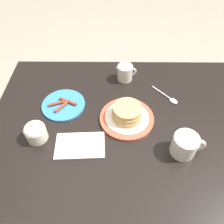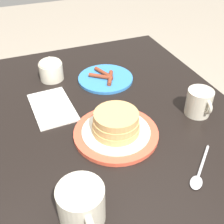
{
  "view_description": "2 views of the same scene",
  "coord_description": "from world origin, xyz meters",
  "px_view_note": "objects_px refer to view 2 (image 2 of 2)",
  "views": [
    {
      "loc": [
        -0.09,
        -0.59,
        1.5
      ],
      "look_at": [
        -0.1,
        0.02,
        0.8
      ],
      "focal_mm": 35.0,
      "sensor_mm": 36.0,
      "label": 1
    },
    {
      "loc": [
        0.5,
        -0.22,
        1.29
      ],
      "look_at": [
        -0.1,
        0.02,
        0.8
      ],
      "focal_mm": 45.0,
      "sensor_mm": 36.0,
      "label": 2
    }
  ],
  "objects_px": {
    "creamer_pitcher": "(199,101)",
    "spoon": "(199,174)",
    "sugar_bowl": "(51,69)",
    "pancake_plate": "(116,127)",
    "side_plate_bacon": "(105,78)",
    "napkin": "(52,107)",
    "coffee_mug": "(82,205)"
  },
  "relations": [
    {
      "from": "side_plate_bacon",
      "to": "spoon",
      "type": "bearing_deg",
      "value": 6.0
    },
    {
      "from": "sugar_bowl",
      "to": "spoon",
      "type": "xyz_separation_m",
      "value": [
        0.56,
        0.23,
        -0.04
      ]
    },
    {
      "from": "coffee_mug",
      "to": "creamer_pitcher",
      "type": "distance_m",
      "value": 0.47
    },
    {
      "from": "napkin",
      "to": "sugar_bowl",
      "type": "bearing_deg",
      "value": 168.06
    },
    {
      "from": "pancake_plate",
      "to": "side_plate_bacon",
      "type": "relative_size",
      "value": 1.2
    },
    {
      "from": "coffee_mug",
      "to": "napkin",
      "type": "bearing_deg",
      "value": 176.93
    },
    {
      "from": "creamer_pitcher",
      "to": "napkin",
      "type": "height_order",
      "value": "creamer_pitcher"
    },
    {
      "from": "pancake_plate",
      "to": "creamer_pitcher",
      "type": "height_order",
      "value": "creamer_pitcher"
    },
    {
      "from": "creamer_pitcher",
      "to": "spoon",
      "type": "distance_m",
      "value": 0.25
    },
    {
      "from": "coffee_mug",
      "to": "napkin",
      "type": "relative_size",
      "value": 0.64
    },
    {
      "from": "sugar_bowl",
      "to": "napkin",
      "type": "relative_size",
      "value": 0.44
    },
    {
      "from": "napkin",
      "to": "side_plate_bacon",
      "type": "bearing_deg",
      "value": 114.62
    },
    {
      "from": "creamer_pitcher",
      "to": "pancake_plate",
      "type": "bearing_deg",
      "value": -89.58
    },
    {
      "from": "side_plate_bacon",
      "to": "sugar_bowl",
      "type": "distance_m",
      "value": 0.19
    },
    {
      "from": "pancake_plate",
      "to": "creamer_pitcher",
      "type": "relative_size",
      "value": 2.08
    },
    {
      "from": "napkin",
      "to": "creamer_pitcher",
      "type": "bearing_deg",
      "value": 65.14
    },
    {
      "from": "pancake_plate",
      "to": "spoon",
      "type": "bearing_deg",
      "value": 32.17
    },
    {
      "from": "coffee_mug",
      "to": "napkin",
      "type": "xyz_separation_m",
      "value": [
        -0.4,
        0.02,
        -0.04
      ]
    },
    {
      "from": "spoon",
      "to": "creamer_pitcher",
      "type": "bearing_deg",
      "value": 146.17
    },
    {
      "from": "creamer_pitcher",
      "to": "sugar_bowl",
      "type": "xyz_separation_m",
      "value": [
        -0.36,
        -0.36,
        -0.0
      ]
    },
    {
      "from": "side_plate_bacon",
      "to": "creamer_pitcher",
      "type": "distance_m",
      "value": 0.34
    },
    {
      "from": "coffee_mug",
      "to": "spoon",
      "type": "relative_size",
      "value": 1.02
    },
    {
      "from": "side_plate_bacon",
      "to": "creamer_pitcher",
      "type": "height_order",
      "value": "creamer_pitcher"
    },
    {
      "from": "creamer_pitcher",
      "to": "napkin",
      "type": "xyz_separation_m",
      "value": [
        -0.19,
        -0.4,
        -0.04
      ]
    },
    {
      "from": "coffee_mug",
      "to": "sugar_bowl",
      "type": "distance_m",
      "value": 0.57
    },
    {
      "from": "pancake_plate",
      "to": "side_plate_bacon",
      "type": "distance_m",
      "value": 0.3
    },
    {
      "from": "side_plate_bacon",
      "to": "sugar_bowl",
      "type": "bearing_deg",
      "value": -113.47
    },
    {
      "from": "side_plate_bacon",
      "to": "napkin",
      "type": "relative_size",
      "value": 0.99
    },
    {
      "from": "spoon",
      "to": "coffee_mug",
      "type": "bearing_deg",
      "value": -88.7
    },
    {
      "from": "creamer_pitcher",
      "to": "sugar_bowl",
      "type": "height_order",
      "value": "creamer_pitcher"
    },
    {
      "from": "spoon",
      "to": "sugar_bowl",
      "type": "bearing_deg",
      "value": -158.07
    },
    {
      "from": "side_plate_bacon",
      "to": "coffee_mug",
      "type": "bearing_deg",
      "value": -25.33
    }
  ]
}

